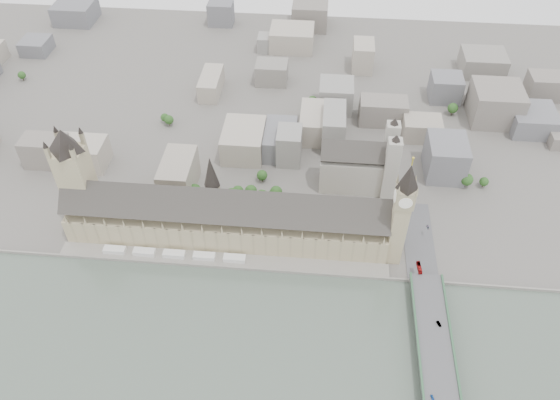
# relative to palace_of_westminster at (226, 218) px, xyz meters

# --- Properties ---
(ground) EXTENTS (900.00, 900.00, 0.00)m
(ground) POSITION_rel_palace_of_westminster_xyz_m (0.00, -19.70, -22.71)
(ground) COLOR #595651
(ground) RESTS_ON ground
(embankment_wall) EXTENTS (600.00, 1.50, 3.00)m
(embankment_wall) POSITION_rel_palace_of_westminster_xyz_m (0.00, -34.70, -21.21)
(embankment_wall) COLOR slate
(embankment_wall) RESTS_ON ground
(river_terrace) EXTENTS (270.00, 15.00, 2.00)m
(river_terrace) POSITION_rel_palace_of_westminster_xyz_m (0.00, -27.20, -21.71)
(river_terrace) COLOR slate
(river_terrace) RESTS_ON ground
(terrace_tents) EXTENTS (118.00, 7.00, 4.00)m
(terrace_tents) POSITION_rel_palace_of_westminster_xyz_m (-40.00, -26.70, -18.71)
(terrace_tents) COLOR silver
(terrace_tents) RESTS_ON river_terrace
(palace_of_westminster) EXTENTS (265.00, 40.73, 55.44)m
(palace_of_westminster) POSITION_rel_palace_of_westminster_xyz_m (0.00, 0.00, 0.00)
(palace_of_westminster) COLOR tan
(palace_of_westminster) RESTS_ON ground
(elizabeth_tower) EXTENTS (17.00, 17.00, 107.50)m
(elizabeth_tower) POSITION_rel_palace_of_westminster_xyz_m (138.00, -11.70, 35.38)
(elizabeth_tower) COLOR tan
(elizabeth_tower) RESTS_ON ground
(victoria_tower) EXTENTS (30.00, 30.00, 100.00)m
(victoria_tower) POSITION_rel_palace_of_westminster_xyz_m (-122.00, 6.30, 32.50)
(victoria_tower) COLOR tan
(victoria_tower) RESTS_ON ground
(central_tower) EXTENTS (13.00, 13.00, 48.00)m
(central_tower) POSITION_rel_palace_of_westminster_xyz_m (-10.00, 6.30, 35.21)
(central_tower) COLOR gray
(central_tower) RESTS_ON ground
(westminster_bridge) EXTENTS (25.00, 325.00, 10.25)m
(westminster_bridge) POSITION_rel_palace_of_westminster_xyz_m (162.00, -107.20, -17.58)
(westminster_bridge) COLOR #474749
(westminster_bridge) RESTS_ON ground
(westminster_abbey) EXTENTS (68.00, 36.00, 64.00)m
(westminster_abbey) POSITION_rel_palace_of_westminster_xyz_m (110.92, 75.30, 2.38)
(westminster_abbey) COLOR #A29E92
(westminster_abbey) RESTS_ON ground
(city_skyline_inland) EXTENTS (720.00, 360.00, 38.00)m
(city_skyline_inland) POSITION_rel_palace_of_westminster_xyz_m (0.00, 225.30, -3.71)
(city_skyline_inland) COLOR gray
(city_skyline_inland) RESTS_ON ground
(park_trees) EXTENTS (110.00, 30.00, 15.00)m
(park_trees) POSITION_rel_palace_of_westminster_xyz_m (-10.00, 40.30, -15.21)
(park_trees) COLOR #193F16
(park_trees) RESTS_ON ground
(red_bus_north) EXTENTS (3.75, 11.86, 3.25)m
(red_bus_north) POSITION_rel_palace_of_westminster_xyz_m (156.85, -29.37, -10.83)
(red_bus_north) COLOR maroon
(red_bus_north) RESTS_ON westminster_bridge
(car_blue) EXTENTS (2.57, 4.26, 1.36)m
(car_blue) POSITION_rel_palace_of_westminster_xyz_m (155.62, -136.23, -11.78)
(car_blue) COLOR navy
(car_blue) RESTS_ON westminster_bridge
(car_silver) EXTENTS (3.59, 5.13, 1.60)m
(car_silver) POSITION_rel_palace_of_westminster_xyz_m (166.31, -79.64, -11.65)
(car_silver) COLOR gray
(car_silver) RESTS_ON westminster_bridge
(car_approach) EXTENTS (1.98, 4.44, 1.27)m
(car_approach) POSITION_rel_palace_of_westminster_xyz_m (168.45, 16.18, -11.82)
(car_approach) COLOR gray
(car_approach) RESTS_ON westminster_bridge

